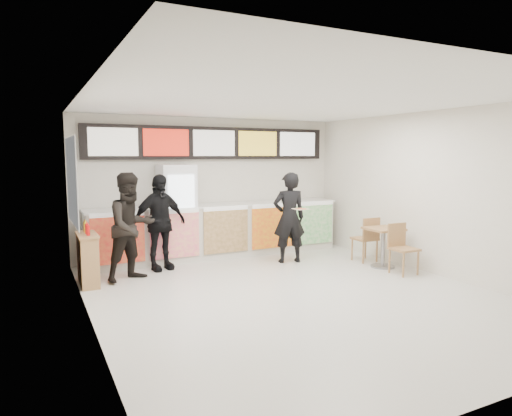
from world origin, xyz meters
TOP-DOWN VIEW (x-y plane):
  - floor at (0.00, 0.00)m, footprint 7.00×7.00m
  - ceiling at (0.00, 0.00)m, footprint 7.00×7.00m
  - wall_back at (0.00, 3.50)m, footprint 6.00×0.00m
  - wall_left at (-3.00, 0.00)m, footprint 0.00×7.00m
  - wall_right at (3.00, 0.00)m, footprint 0.00×7.00m
  - service_counter at (0.00, 3.09)m, footprint 5.56×0.77m
  - menu_board at (0.00, 3.41)m, footprint 5.50×0.14m
  - drinks_fridge at (-0.93, 3.11)m, footprint 0.70×0.67m
  - mirror_panel at (-2.99, 2.45)m, footprint 0.01×2.00m
  - customer_main at (1.07, 1.95)m, footprint 0.75×0.58m
  - customer_left at (-2.08, 2.03)m, footprint 1.13×1.01m
  - customer_mid at (-1.46, 2.52)m, footprint 1.14×0.65m
  - pizza_slice at (1.07, 1.50)m, footprint 0.36×0.36m
  - cafe_table at (2.50, 0.76)m, footprint 0.65×1.60m
  - condiment_ledge at (-2.82, 2.04)m, footprint 0.32×0.79m

SIDE VIEW (x-z plane):
  - floor at x=0.00m, z-range 0.00..0.00m
  - condiment_ledge at x=-2.82m, z-range -0.08..0.98m
  - cafe_table at x=2.50m, z-range 0.08..1.01m
  - service_counter at x=0.00m, z-range 0.00..1.14m
  - customer_mid at x=-1.46m, z-range 0.00..1.84m
  - customer_main at x=1.07m, z-range 0.00..1.85m
  - customer_left at x=-2.08m, z-range 0.00..1.90m
  - drinks_fridge at x=-0.93m, z-range 0.00..2.00m
  - pizza_slice at x=1.07m, z-range 1.15..1.17m
  - wall_back at x=0.00m, z-range -1.50..4.50m
  - wall_left at x=-3.00m, z-range -2.00..5.00m
  - wall_right at x=3.00m, z-range -2.00..5.00m
  - mirror_panel at x=-2.99m, z-range 1.00..2.50m
  - menu_board at x=0.00m, z-range 2.10..2.80m
  - ceiling at x=0.00m, z-range 3.00..3.00m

